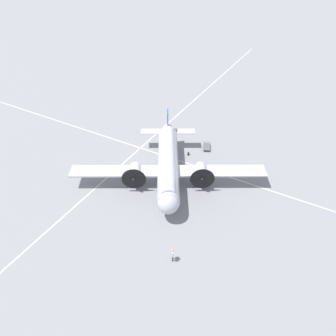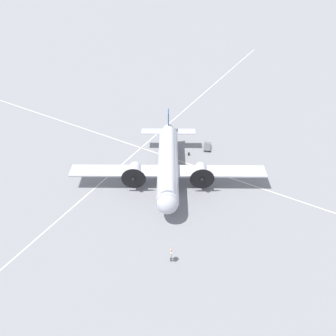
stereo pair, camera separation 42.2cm
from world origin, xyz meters
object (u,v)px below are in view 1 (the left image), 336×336
Objects in this scene: crew_foreground at (172,253)px; baggage_cart at (207,147)px; airliner_main at (168,165)px; suitcase_near_door at (188,154)px.

baggage_cart is (21.08, 5.46, -0.82)m from crew_foreground.
airliner_main is at bearing -31.27° from baggage_cart.
airliner_main is 10.17m from baggage_cart.
suitcase_near_door is at bearing 152.66° from airliner_main.
suitcase_near_door is at bearing -52.04° from baggage_cart.
baggage_cart is (9.80, -1.42, -2.33)m from airliner_main.
suitcase_near_door is (18.03, 7.15, -0.86)m from crew_foreground.
airliner_main reaches higher than suitcase_near_door.
airliner_main is 13.30m from crew_foreground.
airliner_main is 13.25× the size of crew_foreground.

